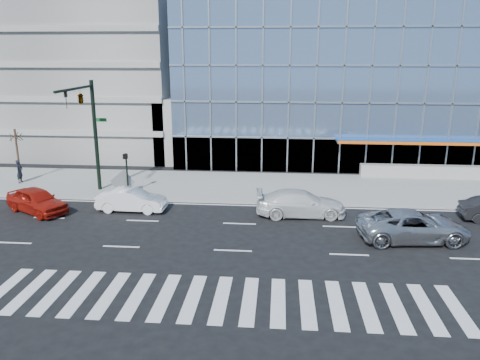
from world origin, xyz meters
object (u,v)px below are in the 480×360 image
object	(u,v)px
white_suv	(301,203)
white_sedan	(132,200)
red_sedan	(37,200)
silver_suv	(413,226)
traffic_signal	(85,111)
ped_signal_post	(126,167)
tilted_panel	(122,182)
pedestrian	(20,171)
street_tree_near	(15,136)

from	to	relation	value
white_suv	white_sedan	size ratio (longest dim) A/B	1.25
white_suv	white_sedan	xyz separation A→B (m)	(-10.95, -0.00, -0.08)
red_sedan	white_sedan	bearing A→B (deg)	-52.31
red_sedan	silver_suv	bearing A→B (deg)	-66.82
traffic_signal	ped_signal_post	size ratio (longest dim) A/B	2.67
red_sedan	traffic_signal	bearing A→B (deg)	-1.86
ped_signal_post	tilted_panel	distance (m)	1.15
white_suv	pedestrian	bearing A→B (deg)	72.20
ped_signal_post	white_suv	distance (m)	12.70
ped_signal_post	silver_suv	distance (m)	19.46
street_tree_near	white_sedan	size ratio (longest dim) A/B	0.94
silver_suv	white_sedan	world-z (taller)	silver_suv
street_tree_near	white_sedan	distance (m)	12.57
ped_signal_post	silver_suv	bearing A→B (deg)	-20.09
ped_signal_post	tilted_panel	bearing A→B (deg)	171.49
pedestrian	tilted_panel	world-z (taller)	pedestrian
white_suv	white_sedan	distance (m)	10.95
street_tree_near	white_suv	world-z (taller)	street_tree_near
white_sedan	pedestrian	xyz separation A→B (m)	(-10.64, 5.42, 0.32)
ped_signal_post	red_sedan	size ratio (longest dim) A/B	0.64
red_sedan	tilted_panel	distance (m)	5.92
white_sedan	red_sedan	distance (m)	6.06
silver_suv	white_suv	distance (m)	6.96
white_sedan	silver_suv	bearing A→B (deg)	-100.19
street_tree_near	tilted_panel	size ratio (longest dim) A/B	3.25
street_tree_near	pedestrian	bearing A→B (deg)	-62.80
street_tree_near	white_sedan	world-z (taller)	street_tree_near
red_sedan	white_suv	bearing A→B (deg)	-57.33
silver_suv	white_sedan	distance (m)	17.31
silver_suv	tilted_panel	size ratio (longest dim) A/B	4.63
white_sedan	red_sedan	size ratio (longest dim) A/B	0.95
ped_signal_post	red_sedan	distance (m)	6.31
white_suv	traffic_signal	bearing A→B (deg)	75.64
street_tree_near	white_suv	distance (m)	22.66
white_suv	tilted_panel	bearing A→B (deg)	72.05
ped_signal_post	silver_suv	xyz separation A→B (m)	(18.23, -6.67, -1.30)
pedestrian	white_suv	bearing A→B (deg)	-103.27
tilted_panel	ped_signal_post	bearing A→B (deg)	-40.46
white_suv	pedestrian	world-z (taller)	pedestrian
ped_signal_post	pedestrian	bearing A→B (deg)	166.33
traffic_signal	white_sedan	world-z (taller)	traffic_signal
ped_signal_post	white_suv	size ratio (longest dim) A/B	0.53
white_sedan	pedestrian	world-z (taller)	pedestrian
traffic_signal	pedestrian	world-z (taller)	traffic_signal
street_tree_near	tilted_panel	world-z (taller)	street_tree_near
red_sedan	ped_signal_post	bearing A→B (deg)	-20.07
traffic_signal	tilted_panel	bearing A→B (deg)	11.50
traffic_signal	pedestrian	xyz separation A→B (m)	(-6.86, 2.65, -5.11)
street_tree_near	pedestrian	size ratio (longest dim) A/B	2.33
white_suv	tilted_panel	xyz separation A→B (m)	(-12.61, 3.20, 0.24)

